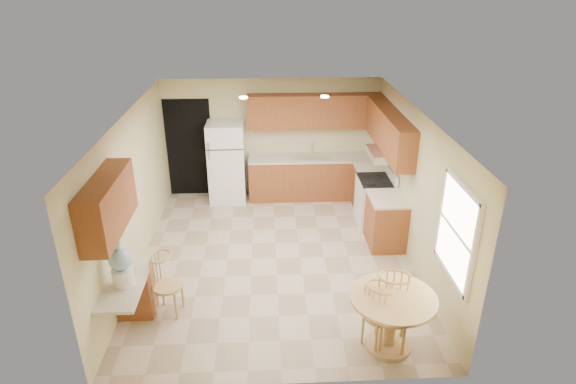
{
  "coord_description": "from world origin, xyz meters",
  "views": [
    {
      "loc": [
        -0.14,
        -6.98,
        4.45
      ],
      "look_at": [
        0.22,
        0.3,
        1.1
      ],
      "focal_mm": 30.0,
      "sensor_mm": 36.0,
      "label": 1
    }
  ],
  "objects_px": {
    "stove": "(375,201)",
    "dining_table": "(391,314)",
    "chair_table_b": "(394,312)",
    "refrigerator": "(227,162)",
    "chair_desk": "(165,283)",
    "water_crock": "(121,266)",
    "chair_table_a": "(382,313)"
  },
  "relations": [
    {
      "from": "water_crock",
      "to": "chair_table_b",
      "type": "bearing_deg",
      "value": -9.51
    },
    {
      "from": "chair_table_b",
      "to": "water_crock",
      "type": "height_order",
      "value": "water_crock"
    },
    {
      "from": "dining_table",
      "to": "water_crock",
      "type": "bearing_deg",
      "value": 172.15
    },
    {
      "from": "refrigerator",
      "to": "chair_table_b",
      "type": "bearing_deg",
      "value": -63.44
    },
    {
      "from": "dining_table",
      "to": "chair_table_b",
      "type": "distance_m",
      "value": 0.15
    },
    {
      "from": "dining_table",
      "to": "chair_table_b",
      "type": "relative_size",
      "value": 1.03
    },
    {
      "from": "dining_table",
      "to": "water_crock",
      "type": "xyz_separation_m",
      "value": [
        -3.4,
        0.47,
        0.52
      ]
    },
    {
      "from": "stove",
      "to": "dining_table",
      "type": "relative_size",
      "value": 1.01
    },
    {
      "from": "dining_table",
      "to": "refrigerator",
      "type": "bearing_deg",
      "value": 117.06
    },
    {
      "from": "chair_table_a",
      "to": "chair_desk",
      "type": "relative_size",
      "value": 0.98
    },
    {
      "from": "stove",
      "to": "dining_table",
      "type": "height_order",
      "value": "stove"
    },
    {
      "from": "chair_table_a",
      "to": "water_crock",
      "type": "relative_size",
      "value": 1.5
    },
    {
      "from": "dining_table",
      "to": "chair_table_b",
      "type": "bearing_deg",
      "value": -90.0
    },
    {
      "from": "chair_table_a",
      "to": "chair_table_b",
      "type": "height_order",
      "value": "chair_table_b"
    },
    {
      "from": "refrigerator",
      "to": "chair_desk",
      "type": "distance_m",
      "value": 3.89
    },
    {
      "from": "refrigerator",
      "to": "chair_table_a",
      "type": "relative_size",
      "value": 1.85
    },
    {
      "from": "dining_table",
      "to": "chair_desk",
      "type": "bearing_deg",
      "value": 165.44
    },
    {
      "from": "refrigerator",
      "to": "stove",
      "type": "bearing_deg",
      "value": -22.99
    },
    {
      "from": "chair_desk",
      "to": "chair_table_a",
      "type": "bearing_deg",
      "value": 84.21
    },
    {
      "from": "chair_table_a",
      "to": "chair_table_b",
      "type": "relative_size",
      "value": 0.87
    },
    {
      "from": "refrigerator",
      "to": "stove",
      "type": "distance_m",
      "value": 3.15
    },
    {
      "from": "refrigerator",
      "to": "chair_desk",
      "type": "xyz_separation_m",
      "value": [
        -0.6,
        -3.83,
        -0.28
      ]
    },
    {
      "from": "stove",
      "to": "dining_table",
      "type": "xyz_separation_m",
      "value": [
        -0.52,
        -3.38,
        0.06
      ]
    },
    {
      "from": "refrigerator",
      "to": "dining_table",
      "type": "distance_m",
      "value": 5.18
    },
    {
      "from": "chair_desk",
      "to": "water_crock",
      "type": "bearing_deg",
      "value": -47.03
    },
    {
      "from": "chair_table_b",
      "to": "water_crock",
      "type": "bearing_deg",
      "value": 3.59
    },
    {
      "from": "refrigerator",
      "to": "water_crock",
      "type": "distance_m",
      "value": 4.27
    },
    {
      "from": "chair_table_a",
      "to": "water_crock",
      "type": "bearing_deg",
      "value": -138.36
    },
    {
      "from": "stove",
      "to": "dining_table",
      "type": "bearing_deg",
      "value": -98.83
    },
    {
      "from": "stove",
      "to": "chair_desk",
      "type": "bearing_deg",
      "value": -143.05
    },
    {
      "from": "stove",
      "to": "chair_desk",
      "type": "height_order",
      "value": "stove"
    },
    {
      "from": "chair_table_b",
      "to": "refrigerator",
      "type": "bearing_deg",
      "value": -50.34
    }
  ]
}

